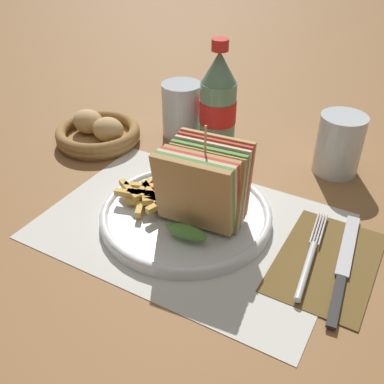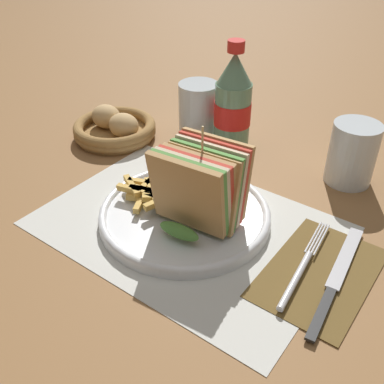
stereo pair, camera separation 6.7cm
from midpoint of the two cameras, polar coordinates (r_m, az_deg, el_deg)
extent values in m
plane|color=olive|center=(0.67, -2.60, -3.99)|extent=(4.00, 4.00, 0.00)
cube|color=silver|center=(0.67, -3.26, -4.34)|extent=(0.43, 0.30, 0.00)
cylinder|color=white|center=(0.67, -3.68, -3.26)|extent=(0.26, 0.26, 0.01)
torus|color=white|center=(0.67, -3.70, -2.78)|extent=(0.26, 0.26, 0.01)
cube|color=tan|center=(0.59, -3.19, -0.57)|extent=(0.11, 0.04, 0.11)
cube|color=#518E3D|center=(0.60, -2.80, -0.24)|extent=(0.11, 0.04, 0.11)
cube|color=beige|center=(0.61, -2.42, 0.08)|extent=(0.11, 0.04, 0.11)
cube|color=red|center=(0.62, -2.05, 0.40)|extent=(0.11, 0.04, 0.11)
cube|color=tan|center=(0.62, -1.69, 0.71)|extent=(0.11, 0.04, 0.11)
ellipsoid|color=#518E3D|center=(0.61, -3.89, -5.20)|extent=(0.06, 0.03, 0.02)
cube|color=tan|center=(0.62, -1.53, 0.40)|extent=(0.11, 0.04, 0.11)
cube|color=#518E3D|center=(0.62, -1.18, 0.93)|extent=(0.11, 0.04, 0.11)
cube|color=beige|center=(0.63, -0.83, 1.44)|extent=(0.11, 0.04, 0.11)
cube|color=red|center=(0.64, -0.50, 1.95)|extent=(0.11, 0.04, 0.11)
cube|color=tan|center=(0.64, -0.16, 2.45)|extent=(0.11, 0.04, 0.11)
ellipsoid|color=#518E3D|center=(0.64, -1.54, -2.77)|extent=(0.06, 0.03, 0.02)
cylinder|color=tan|center=(0.61, -1.64, 2.13)|extent=(0.00, 0.00, 0.14)
cube|color=gold|center=(0.69, -8.33, -0.61)|extent=(0.06, 0.03, 0.01)
cube|color=gold|center=(0.69, -6.23, -0.59)|extent=(0.05, 0.05, 0.01)
cube|color=gold|center=(0.68, -8.31, -1.38)|extent=(0.07, 0.04, 0.01)
cube|color=gold|center=(0.68, -9.32, -1.62)|extent=(0.03, 0.05, 0.01)
cube|color=gold|center=(0.70, -8.67, 0.53)|extent=(0.02, 0.05, 0.01)
cube|color=gold|center=(0.66, -6.94, -1.18)|extent=(0.05, 0.04, 0.01)
cube|color=gold|center=(0.68, -9.66, -0.50)|extent=(0.07, 0.03, 0.01)
cube|color=gold|center=(0.66, -6.77, -1.56)|extent=(0.02, 0.06, 0.01)
cube|color=gold|center=(0.68, -8.05, -0.37)|extent=(0.06, 0.05, 0.01)
cube|color=gold|center=(0.66, -7.29, -1.34)|extent=(0.05, 0.01, 0.01)
cube|color=gold|center=(0.68, -8.58, -0.38)|extent=(0.06, 0.03, 0.01)
cube|color=gold|center=(0.69, -10.72, 0.16)|extent=(0.05, 0.03, 0.01)
cube|color=gold|center=(0.70, -9.25, 0.76)|extent=(0.05, 0.03, 0.01)
cube|color=gold|center=(0.68, -8.64, -0.43)|extent=(0.05, 0.02, 0.01)
ellipsoid|color=maroon|center=(0.70, -6.55, 0.25)|extent=(0.05, 0.04, 0.02)
cube|color=brown|center=(0.62, 13.83, -8.67)|extent=(0.13, 0.19, 0.00)
cylinder|color=silver|center=(0.60, 11.18, -9.84)|extent=(0.02, 0.11, 0.01)
cylinder|color=silver|center=(0.66, 12.56, -4.51)|extent=(0.01, 0.07, 0.00)
cylinder|color=silver|center=(0.66, 12.90, -4.59)|extent=(0.01, 0.07, 0.00)
cylinder|color=silver|center=(0.66, 13.23, -4.67)|extent=(0.01, 0.07, 0.00)
cylinder|color=silver|center=(0.66, 13.57, -4.75)|extent=(0.01, 0.07, 0.00)
cube|color=black|center=(0.57, 14.66, -13.31)|extent=(0.02, 0.09, 0.00)
cube|color=silver|center=(0.65, 16.48, -6.51)|extent=(0.03, 0.13, 0.00)
cylinder|color=slate|center=(0.85, 1.01, 9.77)|extent=(0.07, 0.07, 0.12)
cylinder|color=red|center=(0.84, 1.02, 10.15)|extent=(0.07, 0.07, 0.04)
cone|color=slate|center=(0.81, 1.08, 15.57)|extent=(0.06, 0.06, 0.06)
cylinder|color=red|center=(0.80, 1.11, 18.15)|extent=(0.03, 0.03, 0.02)
cylinder|color=silver|center=(0.79, 15.93, 5.78)|extent=(0.08, 0.08, 0.10)
cylinder|color=black|center=(0.80, 15.69, 4.48)|extent=(0.07, 0.07, 0.06)
cylinder|color=silver|center=(0.89, -3.47, 10.36)|extent=(0.08, 0.08, 0.10)
cylinder|color=black|center=(0.90, -3.42, 9.15)|extent=(0.07, 0.07, 0.06)
cylinder|color=olive|center=(0.91, -13.83, 6.46)|extent=(0.15, 0.15, 0.01)
torus|color=olive|center=(0.90, -13.89, 6.85)|extent=(0.16, 0.16, 0.02)
torus|color=olive|center=(0.90, -13.98, 7.46)|extent=(0.16, 0.16, 0.02)
ellipsoid|color=tan|center=(0.87, -12.79, 7.68)|extent=(0.06, 0.05, 0.05)
ellipsoid|color=tan|center=(0.91, -15.13, 8.59)|extent=(0.06, 0.05, 0.05)
camera|label=1|loc=(0.03, -92.86, -1.98)|focal=42.00mm
camera|label=2|loc=(0.03, 87.14, 1.98)|focal=42.00mm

